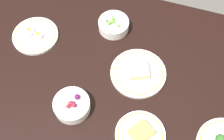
{
  "coord_description": "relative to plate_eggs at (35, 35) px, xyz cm",
  "views": [
    {
      "loc": [
        -18.48,
        57.82,
        111.27
      ],
      "look_at": [
        0.0,
        0.0,
        6.0
      ],
      "focal_mm": 48.48,
      "sensor_mm": 36.0,
      "label": 1
    }
  ],
  "objects": [
    {
      "name": "dining_table",
      "position": [
        -37.4,
        7.03,
        -3.05
      ],
      "size": [
        132.89,
        89.49,
        4.0
      ],
      "primitive_type": "cube",
      "color": "black",
      "rests_on": "ground"
    },
    {
      "name": "plate_sandwich",
      "position": [
        -47.72,
        4.51,
        0.21
      ],
      "size": [
        22.52,
        22.52,
        4.69
      ],
      "color": "white",
      "rests_on": "dining_table"
    },
    {
      "name": "plate_cheese",
      "position": [
        -55.19,
        29.14,
        0.44
      ],
      "size": [
        18.34,
        18.34,
        5.43
      ],
      "color": "white",
      "rests_on": "dining_table"
    },
    {
      "name": "plate_eggs",
      "position": [
        0.0,
        0.0,
        0.0
      ],
      "size": [
        19.85,
        19.85,
        4.55
      ],
      "color": "white",
      "rests_on": "dining_table"
    },
    {
      "name": "bowl_berries",
      "position": [
        -27.83,
        26.48,
        1.65
      ],
      "size": [
        13.95,
        13.95,
        6.66
      ],
      "color": "white",
      "rests_on": "dining_table"
    },
    {
      "name": "bowl_peas",
      "position": [
        -31.2,
        -14.7,
        1.57
      ],
      "size": [
        13.5,
        13.5,
        5.99
      ],
      "color": "white",
      "rests_on": "dining_table"
    }
  ]
}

